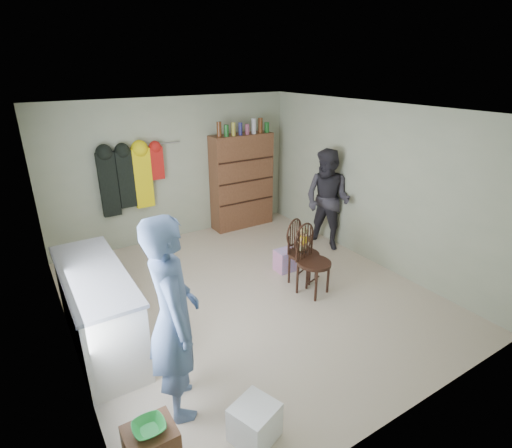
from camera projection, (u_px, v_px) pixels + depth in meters
ground_plane at (249, 295)px, 5.58m from camera, size 5.00×5.00×0.00m
room_walls at (227, 177)px, 5.40m from camera, size 5.00×5.00×5.00m
counter at (98, 309)px, 4.43m from camera, size 0.64×1.86×0.94m
bowl at (149, 427)px, 2.89m from camera, size 0.24×0.24×0.06m
plastic_tub at (255, 422)px, 3.40m from camera, size 0.45×0.44×0.34m
chair_front at (301, 247)px, 5.75m from camera, size 0.56×0.56×0.96m
chair_far at (311, 257)px, 5.47m from camera, size 0.56×0.56×1.01m
striped_bag at (286, 260)px, 6.20m from camera, size 0.32×0.25×0.34m
person_left at (173, 318)px, 3.45m from camera, size 0.59×0.78×1.93m
person_right at (327, 200)px, 6.74m from camera, size 0.89×1.01×1.72m
dresser at (242, 181)px, 7.65m from camera, size 1.20×0.39×2.08m
coat_rack at (130, 178)px, 6.56m from camera, size 1.42×0.12×1.09m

